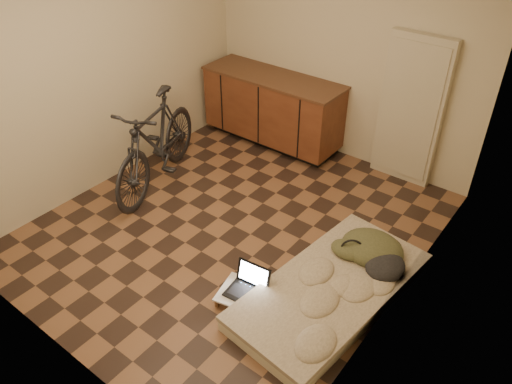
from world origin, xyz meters
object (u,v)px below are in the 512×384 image
Objects in this scene: futon at (331,290)px; laptop at (248,286)px; bicycle at (155,138)px; lap_desk at (252,296)px.

futon is 5.59× the size of laptop.
bicycle is 2.58m from futon.
bicycle is 0.93× the size of futon.
lap_desk is (-0.50, -0.48, 0.00)m from futon.
futon is (2.50, -0.35, -0.51)m from bicycle.
laptop is at bearing 143.70° from lap_desk.
lap_desk is 0.09m from laptop.
bicycle is 2.22m from lap_desk.
bicycle reaches higher than laptop.
bicycle reaches higher than lap_desk.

